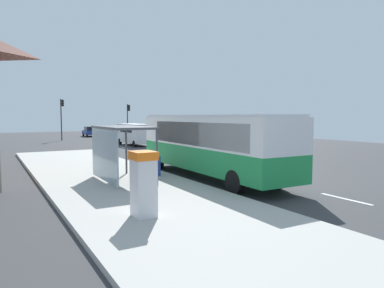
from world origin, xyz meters
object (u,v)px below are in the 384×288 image
object	(u,v)px
recycling_bin_blue	(155,166)
traffic_light_far_side	(62,113)
recycling_bin_yellow	(150,164)
bus	(210,142)
traffic_light_near_side	(128,116)
bus_shelter	(116,139)
sedan_near	(106,134)
white_van	(135,133)
ticket_machine	(144,184)
sedan_far	(91,131)

from	to	relation	value
recycling_bin_blue	traffic_light_far_side	size ratio (longest dim) A/B	0.18
recycling_bin_yellow	traffic_light_far_side	bearing A→B (deg)	87.95
bus	recycling_bin_blue	xyz separation A→B (m)	(-2.49, 1.12, -1.19)
traffic_light_near_side	traffic_light_far_side	bearing A→B (deg)	174.69
bus_shelter	sedan_near	bearing A→B (deg)	74.22
bus_shelter	white_van	bearing A→B (deg)	66.82
ticket_machine	bus_shelter	bearing A→B (deg)	79.61
sedan_near	ticket_machine	world-z (taller)	ticket_machine
ticket_machine	recycling_bin_yellow	size ratio (longest dim) A/B	2.04
recycling_bin_yellow	traffic_light_far_side	distance (m)	30.84
ticket_machine	recycling_bin_blue	world-z (taller)	ticket_machine
traffic_light_near_side	recycling_bin_blue	bearing A→B (deg)	-107.60
recycling_bin_blue	bus_shelter	xyz separation A→B (m)	(-2.21, -0.59, 1.44)
bus	sedan_near	bearing A→B (deg)	82.71
sedan_far	bus_shelter	world-z (taller)	bus_shelter
white_van	ticket_machine	xyz separation A→B (m)	(-9.69, -25.96, -0.17)
ticket_machine	recycling_bin_blue	bearing A→B (deg)	62.97
recycling_bin_yellow	traffic_light_far_side	xyz separation A→B (m)	(1.10, 30.69, 2.86)
ticket_machine	bus_shelter	size ratio (longest dim) A/B	0.48
sedan_far	traffic_light_near_side	distance (m)	8.94
ticket_machine	white_van	bearing A→B (deg)	69.54
traffic_light_near_side	white_van	bearing A→B (deg)	-106.61
bus	sedan_far	size ratio (longest dim) A/B	2.46
recycling_bin_blue	recycling_bin_yellow	distance (m)	0.70
bus_shelter	traffic_light_near_side	bearing A→B (deg)	69.09
sedan_far	bus	bearing A→B (deg)	-95.76
recycling_bin_yellow	bus_shelter	distance (m)	2.94
traffic_light_near_side	traffic_light_far_side	xyz separation A→B (m)	(-8.61, 0.80, 0.33)
ticket_machine	traffic_light_near_side	xyz separation A→B (m)	(12.99, 37.03, 2.01)
white_van	traffic_light_near_side	bearing A→B (deg)	73.39
recycling_bin_yellow	traffic_light_far_side	world-z (taller)	traffic_light_far_side
bus	bus_shelter	size ratio (longest dim) A/B	2.76
sedan_far	recycling_bin_yellow	distance (m)	38.43
traffic_light_far_side	bus_shelter	world-z (taller)	traffic_light_far_side
sedan_far	traffic_light_near_side	world-z (taller)	traffic_light_near_side
bus	traffic_light_far_side	xyz separation A→B (m)	(-1.39, 32.51, 1.67)
bus	bus_shelter	xyz separation A→B (m)	(-4.70, 0.53, 0.25)
recycling_bin_blue	bus_shelter	world-z (taller)	bus_shelter
traffic_light_far_side	recycling_bin_blue	bearing A→B (deg)	-92.00
recycling_bin_yellow	white_van	bearing A→B (deg)	71.22
bus	sedan_near	world-z (taller)	bus
ticket_machine	sedan_near	bearing A→B (deg)	75.07
bus	recycling_bin_blue	world-z (taller)	bus
traffic_light_far_side	traffic_light_near_side	bearing A→B (deg)	-5.31
sedan_near	recycling_bin_yellow	world-z (taller)	sedan_near
bus	bus_shelter	distance (m)	4.74
recycling_bin_yellow	traffic_light_near_side	xyz separation A→B (m)	(9.70, 29.89, 2.53)
sedan_near	traffic_light_near_side	world-z (taller)	traffic_light_near_side
bus_shelter	bus	bearing A→B (deg)	-6.46
sedan_near	bus_shelter	world-z (taller)	bus_shelter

